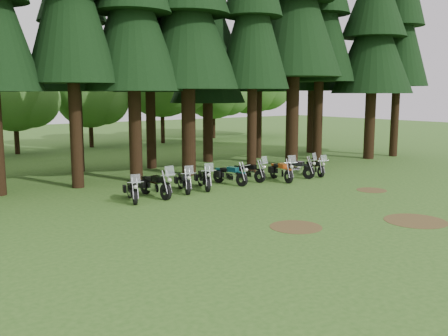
{
  "coord_description": "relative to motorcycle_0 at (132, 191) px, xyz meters",
  "views": [
    {
      "loc": [
        -14.9,
        -13.76,
        4.54
      ],
      "look_at": [
        -0.82,
        5.0,
        1.0
      ],
      "focal_mm": 40.0,
      "sensor_mm": 36.0,
      "label": 1
    }
  ],
  "objects": [
    {
      "name": "ground",
      "position": [
        5.6,
        -5.08,
        -0.44
      ],
      "size": [
        120.0,
        120.0,
        0.0
      ],
      "primitive_type": "plane",
      "color": "#2F591C",
      "rests_on": "ground"
    },
    {
      "name": "pine_front_9",
      "position": [
        19.54,
        2.75,
        9.08
      ],
      "size": [
        5.44,
        5.44,
        15.89
      ],
      "color": "black",
      "rests_on": "ground"
    },
    {
      "name": "pine_front_10",
      "position": [
        22.12,
        2.54,
        10.16
      ],
      "size": [
        4.25,
        4.25,
        17.69
      ],
      "color": "black",
      "rests_on": "ground"
    },
    {
      "name": "pine_back_3",
      "position": [
        5.23,
        7.86,
        9.26
      ],
      "size": [
        4.35,
        4.35,
        16.2
      ],
      "color": "black",
      "rests_on": "ground"
    },
    {
      "name": "pine_back_4",
      "position": [
        9.64,
        8.16,
        7.81
      ],
      "size": [
        4.94,
        4.94,
        13.78
      ],
      "color": "black",
      "rests_on": "ground"
    },
    {
      "name": "pine_back_5",
      "position": [
        13.68,
        7.78,
        9.34
      ],
      "size": [
        3.94,
        3.94,
        16.33
      ],
      "color": "black",
      "rests_on": "ground"
    },
    {
      "name": "pine_back_6",
      "position": [
        18.96,
        7.7,
        9.49
      ],
      "size": [
        4.59,
        4.59,
        16.58
      ],
      "color": "black",
      "rests_on": "ground"
    },
    {
      "name": "decid_3",
      "position": [
        0.89,
        20.05,
        4.07
      ],
      "size": [
        6.12,
        5.95,
        7.65
      ],
      "color": "black",
      "rests_on": "ground"
    },
    {
      "name": "decid_4",
      "position": [
        7.18,
        21.24,
        3.93
      ],
      "size": [
        5.93,
        5.76,
        7.41
      ],
      "color": "black",
      "rests_on": "ground"
    },
    {
      "name": "decid_5",
      "position": [
        13.9,
        20.63,
        5.79
      ],
      "size": [
        8.45,
        8.21,
        10.56
      ],
      "color": "black",
      "rests_on": "ground"
    },
    {
      "name": "decid_6",
      "position": [
        20.46,
        21.92,
        4.77
      ],
      "size": [
        7.06,
        6.86,
        8.82
      ],
      "color": "black",
      "rests_on": "ground"
    },
    {
      "name": "decid_7",
      "position": [
        25.06,
        21.74,
        5.79
      ],
      "size": [
        8.44,
        8.2,
        10.55
      ],
      "color": "black",
      "rests_on": "ground"
    },
    {
      "name": "dirt_patch_0",
      "position": [
        2.6,
        -7.08,
        -0.43
      ],
      "size": [
        1.8,
        1.8,
        0.01
      ],
      "primitive_type": "cylinder",
      "color": "#4C3D1E",
      "rests_on": "ground"
    },
    {
      "name": "dirt_patch_1",
      "position": [
        10.1,
        -4.58,
        -0.43
      ],
      "size": [
        1.4,
        1.4,
        0.01
      ],
      "primitive_type": "cylinder",
      "color": "#4C3D1E",
      "rests_on": "ground"
    },
    {
      "name": "dirt_patch_2",
      "position": [
        6.6,
        -9.08,
        -0.43
      ],
      "size": [
        2.2,
        2.2,
        0.01
      ],
      "primitive_type": "cylinder",
      "color": "#4C3D1E",
      "rests_on": "ground"
    },
    {
      "name": "motorcycle_0",
      "position": [
        0.0,
        0.0,
        0.0
      ],
      "size": [
        0.88,
        2.05,
        1.31
      ],
      "rotation": [
        0.0,
        0.0,
        -0.31
      ],
      "color": "black",
      "rests_on": "ground"
    },
    {
      "name": "motorcycle_1",
      "position": [
        1.21,
        0.17,
        0.07
      ],
      "size": [
        0.49,
        2.4,
        1.51
      ],
      "rotation": [
        0.0,
        0.0,
        0.06
      ],
      "color": "black",
      "rests_on": "ground"
    },
    {
      "name": "motorcycle_2",
      "position": [
        2.85,
        0.42,
        0.02
      ],
      "size": [
        0.98,
        2.13,
        1.37
      ],
      "rotation": [
        0.0,
        0.0,
        -0.34
      ],
      "color": "black",
      "rests_on": "ground"
    },
    {
      "name": "motorcycle_3",
      "position": [
        3.99,
        0.44,
        0.03
      ],
      "size": [
        1.06,
        2.14,
        1.38
      ],
      "rotation": [
        0.0,
        0.0,
        -0.38
      ],
      "color": "black",
      "rests_on": "ground"
    },
    {
      "name": "motorcycle_4",
      "position": [
        5.69,
        0.63,
        0.02
      ],
      "size": [
        0.54,
        2.2,
        0.9
      ],
      "rotation": [
        0.0,
        0.0,
        0.18
      ],
      "color": "black",
      "rests_on": "ground"
    },
    {
      "name": "motorcycle_5",
      "position": [
        7.07,
        0.84,
        0.03
      ],
      "size": [
        0.69,
        2.2,
        1.38
      ],
      "rotation": [
        0.0,
        0.0,
        0.19
      ],
      "color": "black",
      "rests_on": "ground"
    },
    {
      "name": "motorcycle_6",
      "position": [
        8.49,
        -0.12,
        0.05
      ],
      "size": [
        0.88,
        2.31,
        1.46
      ],
      "rotation": [
        0.0,
        0.0,
        -0.26
      ],
      "color": "black",
      "rests_on": "ground"
    },
    {
      "name": "motorcycle_7",
      "position": [
        9.76,
        0.09,
        0.04
      ],
      "size": [
        1.04,
        2.21,
        1.42
      ],
      "rotation": [
        0.0,
        0.0,
        0.35
      ],
      "color": "black",
      "rests_on": "ground"
    },
    {
      "name": "motorcycle_8",
      "position": [
        11.15,
        0.01,
        -0.02
      ],
      "size": [
        0.83,
        1.96,
        1.25
      ],
      "rotation": [
        0.0,
        0.0,
        -0.3
      ],
      "color": "black",
      "rests_on": "ground"
    }
  ]
}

